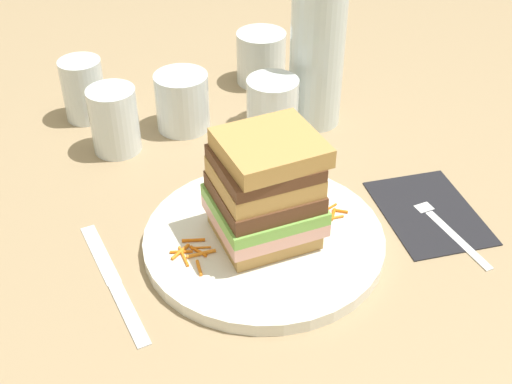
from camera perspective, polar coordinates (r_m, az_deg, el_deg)
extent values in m
plane|color=#9E8460|center=(0.75, -0.45, -4.80)|extent=(3.00, 3.00, 0.00)
cylinder|color=white|center=(0.75, 0.75, -4.23)|extent=(0.27, 0.27, 0.02)
cube|color=tan|center=(0.74, 0.76, -3.18)|extent=(0.11, 0.10, 0.02)
cube|color=#E0A393|center=(0.72, 0.77, -2.07)|extent=(0.12, 0.11, 0.02)
cube|color=#7AB74C|center=(0.72, 0.78, -1.14)|extent=(0.12, 0.11, 0.01)
cube|color=#56331E|center=(0.71, 0.79, -0.09)|extent=(0.11, 0.10, 0.02)
cube|color=tan|center=(0.69, 0.80, 1.21)|extent=(0.11, 0.10, 0.02)
cube|color=#56331E|center=(0.68, 0.82, 2.39)|extent=(0.10, 0.10, 0.01)
cube|color=tan|center=(0.68, 1.18, 3.90)|extent=(0.11, 0.10, 0.02)
cylinder|color=orange|center=(0.72, -6.45, -5.21)|extent=(0.02, 0.02, 0.00)
cylinder|color=orange|center=(0.73, -4.55, -4.98)|extent=(0.02, 0.01, 0.00)
cylinder|color=orange|center=(0.74, -5.37, -4.12)|extent=(0.03, 0.01, 0.00)
cylinder|color=orange|center=(0.72, -4.72, -5.27)|extent=(0.03, 0.00, 0.00)
cylinder|color=orange|center=(0.70, -4.89, -6.49)|extent=(0.01, 0.02, 0.00)
cylinder|color=orange|center=(0.73, -6.46, -4.95)|extent=(0.02, 0.01, 0.00)
cylinder|color=orange|center=(0.72, -4.94, -5.07)|extent=(0.02, 0.02, 0.00)
cylinder|color=orange|center=(0.72, -6.21, -5.50)|extent=(0.00, 0.03, 0.00)
cylinder|color=orange|center=(0.77, 4.98, -1.98)|extent=(0.02, 0.01, 0.00)
cylinder|color=orange|center=(0.78, 7.21, -1.61)|extent=(0.02, 0.01, 0.00)
cylinder|color=orange|center=(0.77, 6.61, -1.91)|extent=(0.01, 0.02, 0.00)
cylinder|color=orange|center=(0.78, 6.13, -1.45)|extent=(0.03, 0.01, 0.00)
cylinder|color=orange|center=(0.77, 6.86, -2.29)|extent=(0.02, 0.00, 0.00)
cube|color=black|center=(0.82, 14.55, -1.65)|extent=(0.12, 0.16, 0.00)
cube|color=silver|center=(0.79, 16.92, -3.71)|extent=(0.02, 0.11, 0.00)
cube|color=silver|center=(0.83, 14.26, -1.17)|extent=(0.02, 0.02, 0.00)
cylinder|color=silver|center=(0.85, 13.61, 0.03)|extent=(0.01, 0.04, 0.00)
cylinder|color=silver|center=(0.85, 13.31, -0.07)|extent=(0.01, 0.04, 0.00)
cylinder|color=silver|center=(0.84, 12.99, -0.16)|extent=(0.01, 0.04, 0.00)
cylinder|color=silver|center=(0.84, 12.68, -0.26)|extent=(0.01, 0.04, 0.00)
cube|color=silver|center=(0.69, -10.82, -10.13)|extent=(0.03, 0.10, 0.00)
cube|color=silver|center=(0.76, -13.19, -5.13)|extent=(0.03, 0.11, 0.00)
cylinder|color=white|center=(0.91, 1.40, 6.91)|extent=(0.07, 0.07, 0.09)
cylinder|color=orange|center=(0.91, 1.39, 6.04)|extent=(0.06, 0.06, 0.06)
cylinder|color=silver|center=(0.94, 5.23, 11.41)|extent=(0.07, 0.07, 0.20)
cylinder|color=silver|center=(0.95, -6.32, 7.70)|extent=(0.08, 0.08, 0.08)
cylinder|color=silver|center=(1.00, -14.53, 8.48)|extent=(0.06, 0.06, 0.09)
cylinder|color=silver|center=(1.07, 0.44, 11.42)|extent=(0.08, 0.08, 0.08)
cylinder|color=silver|center=(0.91, -12.02, 6.03)|extent=(0.06, 0.06, 0.09)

